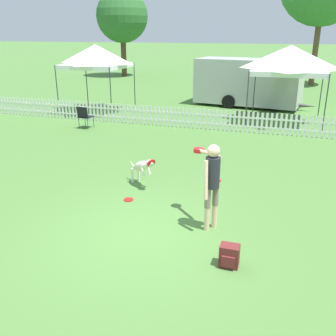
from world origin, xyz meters
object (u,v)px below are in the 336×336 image
Objects in this scene: frisbee_near_dog at (217,180)px; tree_left_grove at (122,16)px; handler_person at (211,176)px; leaping_dog at (142,166)px; equipment_trailer at (248,82)px; backpack_on_grass at (229,256)px; frisbee_near_handler at (129,200)px; canopy_tent_main at (290,60)px; folding_chair_blue_left at (84,115)px; canopy_tent_secondary at (96,56)px.

tree_left_grove is (-12.30, 21.60, 4.84)m from frisbee_near_dog.
leaping_dog is (-2.06, 1.58, -0.56)m from handler_person.
frisbee_near_dog is 0.04× the size of equipment_trailer.
tree_left_grove is at bearing 117.56° from backpack_on_grass.
leaping_dog is at bearing -87.32° from equipment_trailer.
leaping_dog is at bearing 133.64° from backpack_on_grass.
frisbee_near_handler is 0.07× the size of canopy_tent_main.
handler_person is 0.28× the size of equipment_trailer.
folding_chair_blue_left is 3.93m from canopy_tent_secondary.
leaping_dog is 6.56m from folding_chair_blue_left.
tree_left_grove is (-11.79, 10.74, 3.59)m from equipment_trailer.
frisbee_near_handler and frisbee_near_dog have the same top height.
folding_chair_blue_left is (-6.46, 6.44, -0.56)m from handler_person.
folding_chair_blue_left is 0.28× the size of canopy_tent_main.
canopy_tent_main is at bearing -45.28° from tree_left_grove.
backpack_on_grass is 0.12× the size of canopy_tent_main.
handler_person is 4.50× the size of backpack_on_grass.
canopy_tent_main reaches higher than backpack_on_grass.
frisbee_near_handler is 0.07× the size of canopy_tent_secondary.
backpack_on_grass is (0.58, -1.19, -0.91)m from handler_person.
backpack_on_grass is 0.06× the size of tree_left_grove.
handler_person is at bearing 116.06° from backpack_on_grass.
canopy_tent_main is at bearing -49.40° from equipment_trailer.
frisbee_near_dog is (1.74, 1.81, 0.00)m from frisbee_near_handler.
backpack_on_grass is 0.12× the size of canopy_tent_secondary.
folding_chair_blue_left is 8.95m from equipment_trailer.
leaping_dog is at bearing 137.69° from folding_chair_blue_left.
canopy_tent_main reaches higher than canopy_tent_secondary.
handler_person is at bearing 90.20° from leaping_dog.
backpack_on_grass is at bearing 81.31° from leaping_dog.
folding_chair_blue_left is at bearing 147.26° from frisbee_near_dog.
backpack_on_grass is at bearing 138.25° from folding_chair_blue_left.
folding_chair_blue_left is 0.15× the size of equipment_trailer.
frisbee_near_handler is at bearing 144.62° from backpack_on_grass.
frisbee_near_handler is 12.80m from equipment_trailer.
leaping_dog is 0.14× the size of tree_left_grove.
handler_person is 2.66m from leaping_dog.
handler_person reaches higher than leaping_dog.
equipment_trailer reaches higher than folding_chair_blue_left.
canopy_tent_secondary reaches higher than frisbee_near_handler.
tree_left_grove is at bearing 146.39° from equipment_trailer.
canopy_tent_main is at bearing 31.27° from handler_person.
backpack_on_grass is at bearing -92.81° from canopy_tent_main.
frisbee_near_handler is 26.13m from tree_left_grove.
frisbee_near_dog is 7.32m from folding_chair_blue_left.
frisbee_near_dog is 0.07× the size of canopy_tent_main.
tree_left_grove is at bearing 109.45° from canopy_tent_secondary.
equipment_trailer is at bearing -148.35° from leaping_dog.
frisbee_near_dog is 10.95m from equipment_trailer.
frisbee_near_handler is (0.00, -0.90, -0.52)m from leaping_dog.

